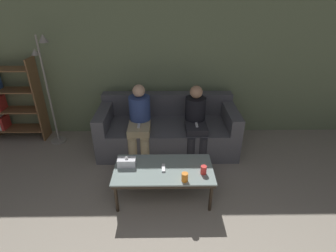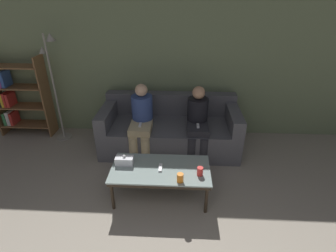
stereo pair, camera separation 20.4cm
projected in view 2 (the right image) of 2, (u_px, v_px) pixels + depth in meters
name	position (u px, v px, depth m)	size (l,w,h in m)	color
wall_back	(172.00, 61.00, 4.36)	(12.00, 0.06, 2.60)	#707F5B
couch	(170.00, 130.00, 4.31)	(2.18, 0.97, 0.83)	#515156
coffee_table	(160.00, 171.00, 3.21)	(1.21, 0.62, 0.43)	#8C9E99
cup_near_left	(200.00, 171.00, 3.05)	(0.07, 0.07, 0.11)	red
cup_near_right	(180.00, 178.00, 2.95)	(0.08, 0.08, 0.11)	orange
tissue_box	(124.00, 160.00, 3.25)	(0.22, 0.12, 0.13)	white
game_remote	(160.00, 168.00, 3.19)	(0.04, 0.15, 0.02)	white
bookshelf	(15.00, 97.00, 4.55)	(0.92, 0.32, 1.42)	brown
standing_lamp	(53.00, 78.00, 4.20)	(0.31, 0.26, 1.79)	gray
seated_person_left_end	(141.00, 119.00, 4.01)	(0.32, 0.66, 1.12)	tan
seated_person_mid_left	(198.00, 121.00, 3.97)	(0.32, 0.63, 1.10)	#28282D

